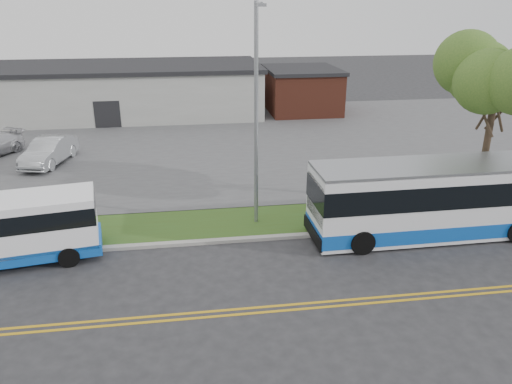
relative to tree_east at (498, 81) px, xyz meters
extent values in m
plane|color=#28282B|center=(-14.00, -3.00, -6.20)|extent=(140.00, 140.00, 0.00)
cube|color=gold|center=(-14.00, -6.85, -6.20)|extent=(70.00, 0.12, 0.01)
cube|color=gold|center=(-14.00, -7.15, -6.20)|extent=(70.00, 0.12, 0.01)
cube|color=#9E9B93|center=(-14.00, -1.90, -6.13)|extent=(80.00, 0.30, 0.15)
cube|color=#3A531B|center=(-14.00, -0.10, -6.15)|extent=(80.00, 3.30, 0.10)
cube|color=#4C4C4F|center=(-14.00, 14.00, -6.15)|extent=(80.00, 25.00, 0.10)
cube|color=#9E9E99|center=(-20.00, 24.00, -4.20)|extent=(25.00, 10.00, 4.00)
cube|color=black|center=(-20.00, 24.00, -2.03)|extent=(25.40, 10.40, 0.35)
cube|color=black|center=(-20.00, 19.05, -5.10)|extent=(2.00, 0.15, 2.20)
cube|color=brown|center=(-3.50, 23.00, -4.40)|extent=(6.00, 7.00, 3.60)
cube|color=black|center=(-3.50, 23.00, -2.45)|extent=(6.30, 7.30, 0.30)
cylinder|color=#31211B|center=(0.00, 0.00, -3.72)|extent=(0.32, 0.32, 4.76)
ellipsoid|color=#3A5F21|center=(0.00, 0.00, 0.02)|extent=(5.20, 5.20, 4.42)
cylinder|color=gray|center=(-11.00, -0.20, -1.35)|extent=(0.18, 0.18, 9.50)
cylinder|color=gray|center=(-11.00, -0.90, 3.30)|extent=(0.12, 1.40, 0.12)
cube|color=gray|center=(-11.00, -1.55, 3.25)|extent=(0.35, 0.18, 0.12)
cube|color=#104EB2|center=(-20.84, -2.35, -5.68)|extent=(6.76, 3.20, 0.48)
cube|color=white|center=(-19.81, -2.19, -4.58)|extent=(4.50, 2.83, 2.01)
cube|color=black|center=(-19.81, -2.19, -4.25)|extent=(4.52, 2.88, 0.72)
cylinder|color=black|center=(-18.70, -3.06, -5.80)|extent=(0.83, 0.39, 0.80)
cylinder|color=black|center=(-19.03, -1.02, -5.80)|extent=(0.83, 0.39, 0.80)
cube|color=white|center=(-3.09, -2.40, -4.57)|extent=(11.64, 2.78, 3.06)
cube|color=#104EB2|center=(-3.09, -2.40, -5.62)|extent=(11.66, 2.80, 0.63)
cube|color=black|center=(-3.09, -2.40, -3.99)|extent=(11.68, 2.82, 1.00)
cube|color=black|center=(-8.84, -2.47, -4.20)|extent=(0.14, 2.43, 1.69)
cube|color=black|center=(-8.91, -2.47, -5.73)|extent=(0.16, 2.64, 0.53)
cube|color=gray|center=(-3.09, -2.40, -3.02)|extent=(11.64, 2.78, 0.13)
cylinder|color=black|center=(-7.19, -3.70, -5.70)|extent=(1.02, 0.35, 1.01)
cylinder|color=black|center=(-7.22, -1.21, -5.70)|extent=(1.02, 0.35, 1.01)
cylinder|color=black|center=(-0.36, -1.12, -5.70)|extent=(1.02, 0.35, 1.01)
imported|color=black|center=(-19.35, 1.00, -5.20)|extent=(0.75, 0.59, 1.81)
imported|color=#A9ACB1|center=(-22.37, 10.09, -5.30)|extent=(2.80, 5.14, 1.61)
sphere|color=white|center=(-19.65, 0.75, -5.94)|extent=(0.32, 0.32, 0.32)
sphere|color=white|center=(-19.05, 1.25, -5.94)|extent=(0.32, 0.32, 0.32)
camera|label=1|loc=(-14.01, -20.86, 3.51)|focal=35.00mm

